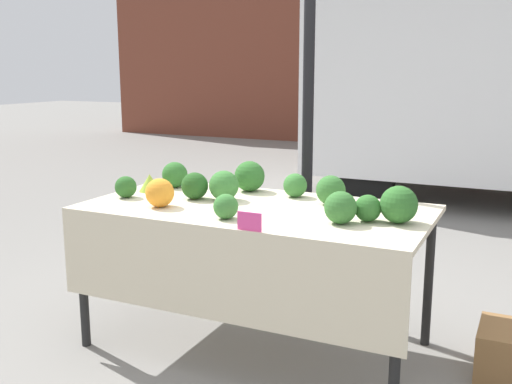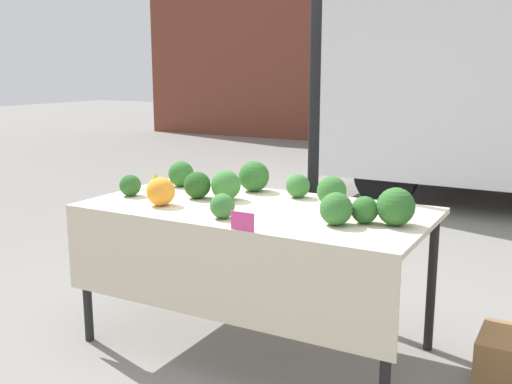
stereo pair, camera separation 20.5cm
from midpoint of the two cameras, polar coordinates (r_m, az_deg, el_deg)
ground_plane at (r=3.52m, az=-1.72°, el=-14.33°), size 40.00×40.00×0.00m
building_facade at (r=12.42m, az=19.23°, el=15.98°), size 16.00×0.60×5.23m
tent_pole at (r=3.76m, az=3.40°, el=6.99°), size 0.07×0.07×2.48m
parked_truck at (r=7.58m, az=22.27°, el=10.20°), size 4.69×2.24×2.79m
market_table at (r=3.22m, az=-2.33°, el=-3.24°), size 1.86×0.95×0.81m
orange_cauliflower at (r=3.28m, az=-10.93°, el=-0.08°), size 0.16×0.16×0.16m
romanesco_head at (r=3.71m, az=-11.65°, el=0.86°), size 0.13×0.13×0.11m
broccoli_head_0 at (r=2.95m, az=8.65°, el=-1.55°), size 0.13×0.13×0.13m
broccoli_head_1 at (r=2.89m, az=6.05°, el=-1.50°), size 0.16×0.16×0.16m
broccoli_head_2 at (r=3.45m, az=-7.56°, el=0.58°), size 0.15×0.15×0.15m
broccoli_head_3 at (r=3.81m, az=-9.28°, el=1.63°), size 0.16×0.16×0.16m
broccoli_head_4 at (r=3.56m, az=-13.93°, el=0.46°), size 0.13×0.13×0.13m
broccoli_head_5 at (r=3.47m, az=2.06°, el=0.63°), size 0.14×0.14×0.14m
broccoli_head_6 at (r=3.29m, az=5.36°, el=0.17°), size 0.16×0.16×0.16m
broccoli_head_7 at (r=3.63m, az=-2.24°, el=1.50°), size 0.19×0.19×0.19m
broccoli_head_8 at (r=2.94m, az=11.51°, el=-1.20°), size 0.18×0.18×0.18m
broccoli_head_9 at (r=3.40m, az=-4.81°, el=0.61°), size 0.17×0.17×0.17m
broccoli_head_10 at (r=2.98m, az=-4.87°, el=-1.40°), size 0.13×0.13×0.13m
price_sign at (r=2.76m, az=-2.76°, el=-2.84°), size 0.12×0.01×0.09m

